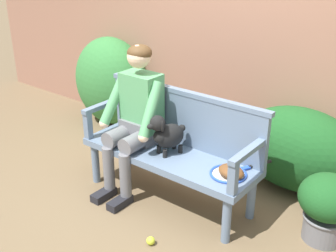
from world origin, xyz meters
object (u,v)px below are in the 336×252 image
object	(u,v)px
garden_bench	(168,159)
tennis_ball	(151,241)
person_seated	(136,114)
dog_on_bench	(167,134)
potted_plant	(328,204)
baseball_glove	(231,172)
tennis_racket	(231,173)

from	to	relation	value
garden_bench	tennis_ball	size ratio (longest dim) A/B	23.94
person_seated	dog_on_bench	world-z (taller)	person_seated
potted_plant	baseball_glove	bearing A→B (deg)	-154.84
dog_on_bench	baseball_glove	size ratio (longest dim) A/B	1.66
dog_on_bench	tennis_racket	bearing A→B (deg)	4.43
garden_bench	dog_on_bench	size ratio (longest dim) A/B	4.31
garden_bench	potted_plant	distance (m)	1.31
baseball_glove	tennis_ball	bearing A→B (deg)	-103.40
baseball_glove	potted_plant	distance (m)	0.75
tennis_racket	tennis_ball	xyz separation A→B (m)	(-0.32, -0.61, -0.43)
garden_bench	tennis_racket	xyz separation A→B (m)	(0.60, 0.03, 0.07)
tennis_racket	tennis_ball	distance (m)	0.81
garden_bench	baseball_glove	world-z (taller)	baseball_glove
tennis_racket	baseball_glove	bearing A→B (deg)	-66.01
dog_on_bench	baseball_glove	bearing A→B (deg)	0.43
person_seated	garden_bench	bearing A→B (deg)	2.31
garden_bench	tennis_racket	world-z (taller)	tennis_racket
person_seated	potted_plant	xyz separation A→B (m)	(1.63, 0.31, -0.41)
garden_bench	person_seated	bearing A→B (deg)	-177.69
dog_on_bench	potted_plant	bearing A→B (deg)	13.76
garden_bench	tennis_ball	xyz separation A→B (m)	(0.29, -0.58, -0.36)
tennis_racket	potted_plant	bearing A→B (deg)	21.53
tennis_ball	potted_plant	bearing A→B (deg)	41.29
dog_on_bench	baseball_glove	distance (m)	0.64
dog_on_bench	tennis_racket	world-z (taller)	dog_on_bench
garden_bench	baseball_glove	xyz separation A→B (m)	(0.62, -0.01, 0.11)
tennis_ball	tennis_racket	bearing A→B (deg)	62.37
tennis_racket	person_seated	bearing A→B (deg)	-177.41
baseball_glove	tennis_racket	bearing A→B (deg)	131.38
dog_on_bench	potted_plant	xyz separation A→B (m)	(1.28, 0.31, -0.32)
garden_bench	tennis_racket	distance (m)	0.61
garden_bench	tennis_ball	world-z (taller)	garden_bench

